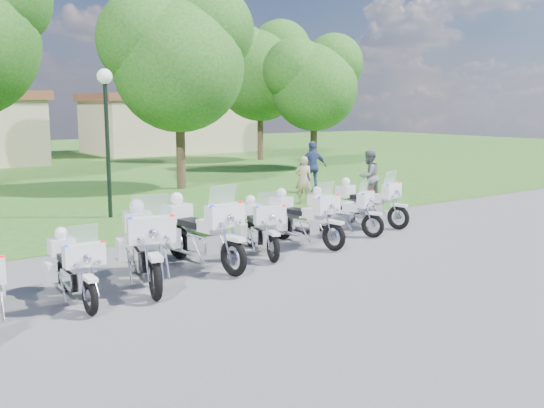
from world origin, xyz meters
TOP-DOWN VIEW (x-y plane):
  - ground at (0.00, 0.00)m, footprint 100.00×100.00m
  - grass_lawn at (0.00, 27.00)m, footprint 100.00×48.00m
  - motorcycle_1 at (-5.23, -0.46)m, footprint 0.70×2.09m
  - motorcycle_2 at (-3.83, -0.16)m, footprint 1.27×2.58m
  - motorcycle_3 at (-2.40, 0.36)m, footprint 1.07×2.60m
  - motorcycle_4 at (-0.78, 0.59)m, footprint 1.09×2.14m
  - motorcycle_5 at (0.54, 0.73)m, footprint 0.99×2.30m
  - motorcycle_6 at (2.05, 1.11)m, footprint 1.24×1.99m
  - motorcycle_7 at (3.43, 1.57)m, footprint 1.13×2.25m
  - lamp_post at (-1.98, 6.71)m, footprint 0.44×0.44m
  - tree_2 at (2.58, 11.35)m, footprint 5.96×5.09m
  - tree_3 at (12.00, 14.67)m, footprint 5.27×4.50m
  - tree_4 at (12.52, 20.54)m, footprint 6.33×5.40m
  - building_east at (11.00, 30.00)m, footprint 11.44×7.28m
  - bystander_a at (4.30, 5.54)m, footprint 0.69×0.67m
  - bystander_b at (6.23, 4.44)m, footprint 0.95×0.79m
  - bystander_c at (6.24, 7.48)m, footprint 1.21×0.78m

SIDE VIEW (x-z plane):
  - ground at x=0.00m, z-range 0.00..0.00m
  - grass_lawn at x=0.00m, z-range 0.00..0.01m
  - motorcycle_1 at x=-5.23m, z-range -0.11..1.29m
  - motorcycle_6 at x=2.05m, z-range -0.12..1.32m
  - motorcycle_4 at x=-0.78m, z-range -0.12..1.35m
  - motorcycle_7 at x=3.43m, z-range -0.13..1.42m
  - motorcycle_5 at x=0.54m, z-range -0.13..1.42m
  - motorcycle_3 at x=-2.40m, z-range -0.14..1.61m
  - motorcycle_2 at x=-3.83m, z-range -0.14..1.62m
  - bystander_a at x=4.30m, z-range 0.00..1.59m
  - bystander_b at x=6.23m, z-range 0.00..1.78m
  - bystander_c at x=6.24m, z-range 0.00..1.92m
  - building_east at x=11.00m, z-range 0.02..4.12m
  - lamp_post at x=-1.98m, z-range 1.09..5.39m
  - tree_3 at x=12.00m, z-range 1.13..8.16m
  - tree_2 at x=2.58m, z-range 1.28..9.23m
  - tree_4 at x=12.52m, z-range 1.36..9.80m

